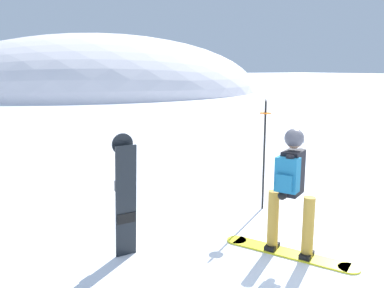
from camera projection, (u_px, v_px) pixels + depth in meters
ground_plane at (320, 253)px, 5.48m from camera, size 300.00×300.00×0.00m
ridge_peak_main at (101, 91)px, 42.56m from camera, size 33.46×30.11×11.69m
snowboarder_main at (291, 189)px, 5.26m from camera, size 1.00×1.67×1.71m
spare_snowboard at (125, 196)px, 5.25m from camera, size 0.28×0.15×1.66m
piste_marker_near at (264, 147)px, 7.02m from camera, size 0.20×0.20×1.97m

